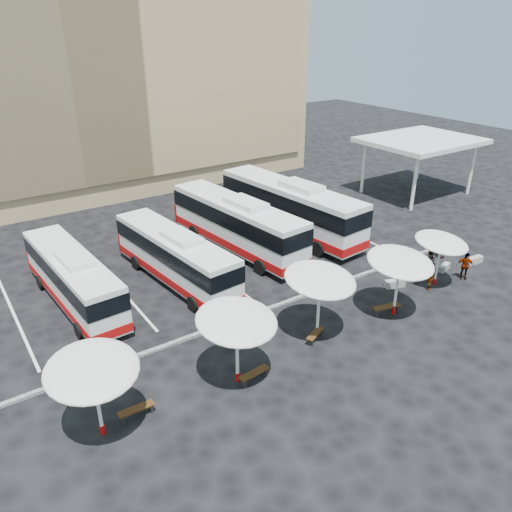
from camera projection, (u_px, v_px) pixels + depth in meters
ground at (271, 314)px, 28.05m from camera, size 120.00×120.00×0.00m
sandstone_building at (74, 47)px, 46.44m from camera, size 42.00×18.25×29.60m
service_canopy at (421, 142)px, 45.58m from camera, size 10.00×8.00×5.20m
curb_divider at (266, 309)px, 28.40m from camera, size 34.00×0.25×0.15m
bay_lines at (203, 262)px, 34.03m from camera, size 24.15×12.00×0.01m
bus_0 at (73, 277)px, 28.41m from camera, size 2.98×10.82×3.39m
bus_1 at (175, 256)px, 30.85m from camera, size 3.42×11.26×3.52m
bus_2 at (237, 223)px, 35.22m from camera, size 3.86×12.65×3.95m
bus_3 at (290, 206)px, 37.89m from camera, size 4.10×13.56×4.24m
sunshade_0 at (92, 370)px, 18.66m from camera, size 3.65×3.70×3.71m
sunshade_1 at (237, 321)px, 21.57m from camera, size 4.52×4.55×3.78m
sunshade_2 at (320, 280)px, 24.92m from camera, size 4.59×4.62×3.83m
sunshade_3 at (400, 262)px, 26.77m from camera, size 3.79×3.83×3.79m
sunshade_4 at (441, 243)px, 30.06m from camera, size 4.00×4.03×3.34m
wood_bench_0 at (136, 410)px, 20.70m from camera, size 1.52×0.43×0.46m
wood_bench_1 at (254, 374)px, 22.78m from camera, size 1.58×0.57×0.48m
wood_bench_2 at (315, 334)px, 25.70m from camera, size 1.44×0.93×0.43m
wood_bench_3 at (386, 308)px, 27.95m from camera, size 1.71×0.81×0.51m
conc_bench_0 at (395, 283)px, 30.85m from camera, size 1.32×0.82×0.47m
conc_bench_1 at (413, 276)px, 31.77m from camera, size 1.23×0.81×0.44m
conc_bench_2 at (444, 267)px, 32.90m from camera, size 1.18×0.65×0.42m
conc_bench_3 at (475, 260)px, 33.85m from camera, size 1.27×0.53×0.46m
passenger_0 at (431, 276)px, 30.34m from camera, size 0.78×0.74×1.79m
passenger_1 at (429, 263)px, 32.01m from camera, size 1.05×1.08×1.75m
passenger_2 at (465, 266)px, 31.57m from camera, size 1.07×1.06×1.81m
passenger_3 at (443, 247)px, 34.36m from camera, size 1.08×0.68×1.59m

